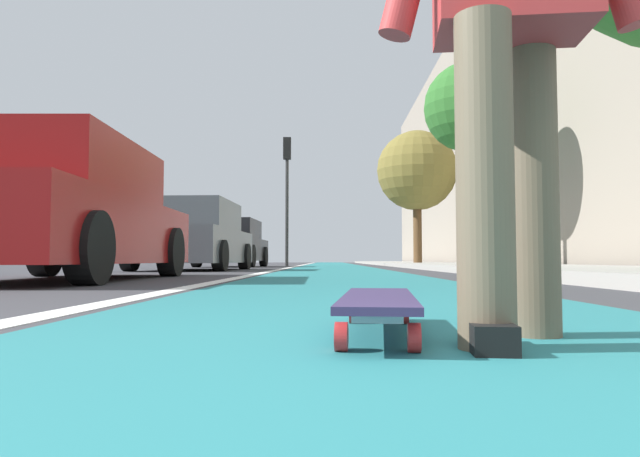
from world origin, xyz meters
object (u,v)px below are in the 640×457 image
(parked_car_mid, at_px, (193,238))
(traffic_light, at_px, (287,178))
(parked_car_far, at_px, (232,244))
(street_tree_mid, at_px, (469,108))
(skateboard, at_px, (378,303))
(parked_car_near, at_px, (62,214))
(street_tree_far, at_px, (417,171))

(parked_car_mid, xyz_separation_m, traffic_light, (8.66, -1.39, 2.54))
(parked_car_far, relative_size, street_tree_mid, 0.85)
(skateboard, distance_m, parked_car_far, 16.84)
(parked_car_mid, relative_size, parked_car_far, 1.01)
(parked_car_far, bearing_deg, skateboard, -169.04)
(skateboard, relative_size, street_tree_mid, 0.18)
(parked_car_near, xyz_separation_m, street_tree_far, (14.88, -6.17, 2.79))
(parked_car_mid, xyz_separation_m, street_tree_far, (8.87, -6.18, 2.81))
(parked_car_mid, relative_size, street_tree_mid, 0.86)
(parked_car_near, bearing_deg, parked_car_far, 0.83)
(parked_car_far, bearing_deg, traffic_light, -30.78)
(parked_car_near, distance_m, street_tree_far, 16.35)
(traffic_light, height_order, street_tree_far, street_tree_far)
(parked_car_near, distance_m, street_tree_mid, 9.86)
(traffic_light, distance_m, street_tree_mid, 9.00)
(skateboard, xyz_separation_m, street_tree_mid, (11.54, -3.15, 3.66))
(skateboard, bearing_deg, parked_car_far, 10.96)
(street_tree_far, bearing_deg, traffic_light, 92.60)
(parked_car_mid, bearing_deg, traffic_light, -9.12)
(parked_car_mid, height_order, street_tree_far, street_tree_far)
(parked_car_near, xyz_separation_m, parked_car_mid, (6.01, 0.01, -0.02))
(parked_car_far, distance_m, traffic_light, 3.94)
(parked_car_mid, bearing_deg, parked_car_far, 1.60)
(skateboard, bearing_deg, parked_car_mid, 16.12)
(skateboard, xyz_separation_m, street_tree_far, (19.36, -3.15, 3.41))
(parked_car_mid, distance_m, street_tree_far, 11.17)
(parked_car_near, height_order, parked_car_far, parked_car_far)
(parked_car_far, bearing_deg, parked_car_mid, -178.40)
(parked_car_mid, distance_m, parked_car_far, 6.04)
(parked_car_near, height_order, street_tree_far, street_tree_far)
(parked_car_far, bearing_deg, street_tree_far, -65.95)
(parked_car_mid, relative_size, traffic_light, 0.88)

